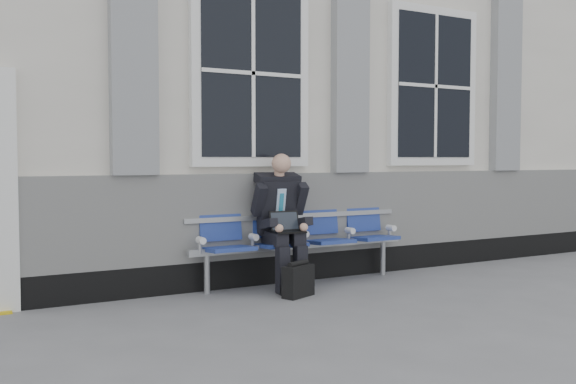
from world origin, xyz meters
TOP-DOWN VIEW (x-y plane):
  - ground at (0.00, 0.00)m, footprint 70.00×70.00m
  - station_building at (-0.02, 3.47)m, footprint 14.40×4.40m
  - bench at (-1.62, 1.32)m, footprint 2.60×0.47m
  - businessman at (-1.93, 1.19)m, footprint 0.58×0.78m
  - briefcase at (-1.99, 0.73)m, footprint 0.38×0.27m

SIDE VIEW (x-z plane):
  - ground at x=0.00m, z-range 0.00..0.00m
  - briefcase at x=-1.99m, z-range -0.01..0.34m
  - bench at x=-1.62m, z-range 0.10..1.01m
  - businessman at x=-1.93m, z-range 0.06..1.47m
  - station_building at x=-0.02m, z-range -0.02..4.47m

